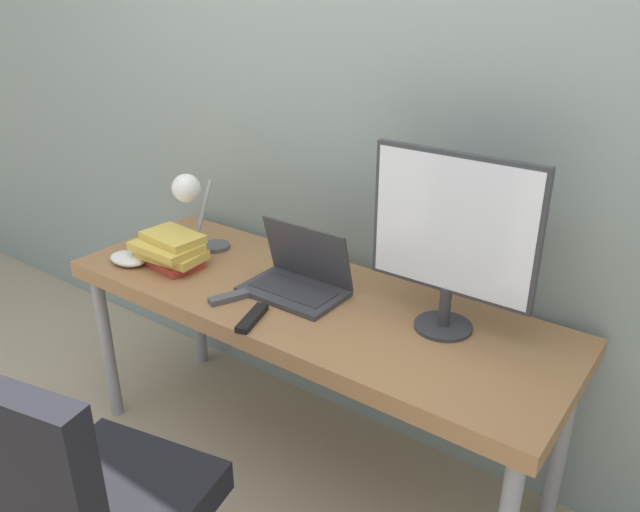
% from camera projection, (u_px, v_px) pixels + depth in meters
% --- Properties ---
extents(ground_plane, '(12.00, 12.00, 0.00)m').
position_uv_depth(ground_plane, '(254.00, 511.00, 2.16)').
color(ground_plane, tan).
extents(wall_back, '(8.00, 0.05, 2.60)m').
position_uv_depth(wall_back, '(371.00, 103.00, 2.13)').
color(wall_back, gray).
rests_on(wall_back, ground_plane).
extents(desk, '(1.78, 0.62, 0.71)m').
position_uv_depth(desk, '(307.00, 312.00, 2.12)').
color(desk, '#996B42').
rests_on(desk, ground_plane).
extents(laptop, '(0.34, 0.22, 0.23)m').
position_uv_depth(laptop, '(298.00, 279.00, 2.11)').
color(laptop, '#38383D').
rests_on(laptop, desk).
extents(monitor, '(0.51, 0.18, 0.55)m').
position_uv_depth(monitor, '(452.00, 233.00, 1.78)').
color(monitor, '#333338').
rests_on(monitor, desk).
extents(desk_lamp, '(0.11, 0.23, 0.33)m').
position_uv_depth(desk_lamp, '(192.00, 199.00, 2.30)').
color(desk_lamp, '#4C4C51').
rests_on(desk_lamp, desk).
extents(office_chair, '(0.63, 0.62, 0.99)m').
position_uv_depth(office_chair, '(77.00, 511.00, 1.46)').
color(office_chair, black).
rests_on(office_chair, ground_plane).
extents(book_stack, '(0.27, 0.20, 0.12)m').
position_uv_depth(book_stack, '(171.00, 250.00, 2.29)').
color(book_stack, '#B2382D').
rests_on(book_stack, desk).
extents(tv_remote, '(0.09, 0.17, 0.02)m').
position_uv_depth(tv_remote, '(252.00, 318.00, 1.94)').
color(tv_remote, black).
rests_on(tv_remote, desk).
extents(media_remote, '(0.09, 0.14, 0.02)m').
position_uv_depth(media_remote, '(229.00, 298.00, 2.07)').
color(media_remote, '#4C4C51').
rests_on(media_remote, desk).
extents(game_controller, '(0.16, 0.11, 0.04)m').
position_uv_depth(game_controller, '(128.00, 259.00, 2.33)').
color(game_controller, white).
rests_on(game_controller, desk).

